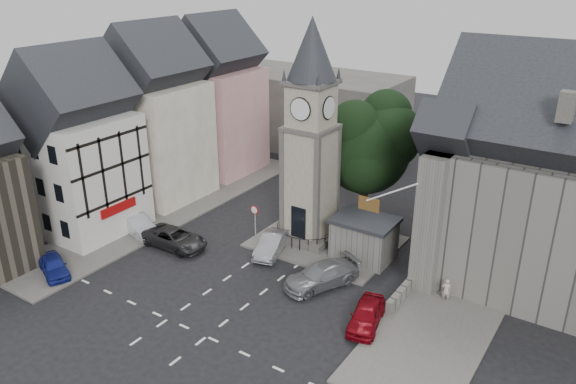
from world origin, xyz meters
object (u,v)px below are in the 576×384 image
Objects in this scene: clock_tower at (311,135)px; car_east_red at (366,315)px; stone_shelter at (364,238)px; pedestrian at (446,290)px; car_west_blue at (54,266)px.

clock_tower is 13.58m from car_east_red.
stone_shelter is at bearing -5.84° from clock_tower.
stone_shelter is 7.07m from pedestrian.
clock_tower reaches higher than pedestrian.
pedestrian is at bearing -40.46° from car_west_blue.
car_west_blue is at bearing -174.67° from car_east_red.
stone_shelter reaches higher than car_east_red.
car_east_red is 2.61× the size of pedestrian.
pedestrian is at bearing -17.56° from stone_shelter.
car_east_red is (8.50, -7.56, -7.42)m from clock_tower.
car_east_red is at bearing -41.64° from clock_tower.
stone_shelter is at bearing 105.13° from car_east_red.
clock_tower is 13.89m from pedestrian.
stone_shelter is at bearing -37.46° from pedestrian.
pedestrian is (3.00, 4.95, 0.09)m from car_east_red.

